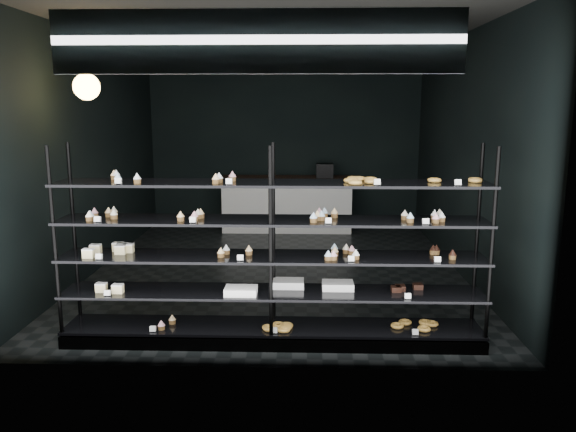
{
  "coord_description": "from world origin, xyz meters",
  "views": [
    {
      "loc": [
        0.39,
        -7.55,
        2.25
      ],
      "look_at": [
        0.21,
        -1.9,
        1.14
      ],
      "focal_mm": 35.0,
      "sensor_mm": 36.0,
      "label": 1
    }
  ],
  "objects": [
    {
      "name": "pendant_lamp",
      "position": [
        -1.97,
        -1.43,
        2.45
      ],
      "size": [
        0.28,
        0.28,
        0.87
      ],
      "color": "black",
      "rests_on": "room"
    },
    {
      "name": "room",
      "position": [
        0.0,
        0.0,
        1.6
      ],
      "size": [
        5.01,
        6.01,
        3.2
      ],
      "color": "black",
      "rests_on": "ground"
    },
    {
      "name": "service_counter",
      "position": [
        0.07,
        2.5,
        0.5
      ],
      "size": [
        2.4,
        0.65,
        1.23
      ],
      "color": "silver",
      "rests_on": "room"
    },
    {
      "name": "display_shelf",
      "position": [
        0.06,
        -2.45,
        0.63
      ],
      "size": [
        4.0,
        0.5,
        1.91
      ],
      "color": "black",
      "rests_on": "room"
    },
    {
      "name": "signage",
      "position": [
        0.0,
        -2.93,
        2.75
      ],
      "size": [
        3.3,
        0.05,
        0.5
      ],
      "color": "#0C0E3E",
      "rests_on": "room"
    }
  ]
}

